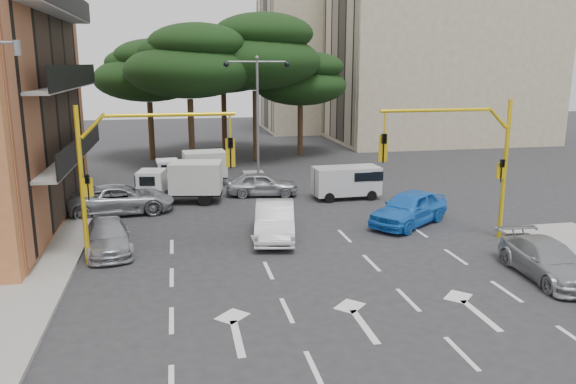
% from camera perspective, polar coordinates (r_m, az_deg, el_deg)
% --- Properties ---
extents(ground, '(120.00, 120.00, 0.00)m').
position_cam_1_polar(ground, '(21.30, 3.35, -7.58)').
color(ground, '#28282B').
rests_on(ground, ground).
extents(median_strip, '(1.40, 6.00, 0.15)m').
position_cam_1_polar(median_strip, '(36.40, -3.03, 1.23)').
color(median_strip, gray).
rests_on(median_strip, ground).
extents(apartment_beige_near, '(20.20, 12.15, 18.70)m').
position_cam_1_polar(apartment_beige_near, '(57.11, 15.18, 14.42)').
color(apartment_beige_near, tan).
rests_on(apartment_beige_near, ground).
extents(apartment_beige_far, '(16.20, 12.15, 16.70)m').
position_cam_1_polar(apartment_beige_far, '(65.81, 4.71, 13.69)').
color(apartment_beige_far, tan).
rests_on(apartment_beige_far, ground).
extents(pine_left_near, '(9.15, 9.15, 10.23)m').
position_cam_1_polar(pine_left_near, '(41.25, -9.97, 12.97)').
color(pine_left_near, '#382616').
rests_on(pine_left_near, ground).
extents(pine_center, '(9.98, 9.98, 11.16)m').
position_cam_1_polar(pine_center, '(43.68, -3.32, 14.03)').
color(pine_center, '#382616').
rests_on(pine_center, ground).
extents(pine_left_far, '(8.32, 8.32, 9.30)m').
position_cam_1_polar(pine_left_far, '(45.27, -13.97, 11.89)').
color(pine_left_far, '#382616').
rests_on(pine_left_far, ground).
extents(pine_right, '(7.49, 7.49, 8.37)m').
position_cam_1_polar(pine_right, '(46.38, 1.35, 11.42)').
color(pine_right, '#382616').
rests_on(pine_right, ground).
extents(pine_back, '(9.15, 9.15, 10.23)m').
position_cam_1_polar(pine_back, '(48.41, -6.57, 13.04)').
color(pine_back, '#382616').
rests_on(pine_back, ground).
extents(signal_mast_right, '(5.79, 0.37, 6.00)m').
position_cam_1_polar(signal_mast_right, '(24.65, 17.79, 3.99)').
color(signal_mast_right, yellow).
rests_on(signal_mast_right, ground).
extents(signal_mast_left, '(5.79, 0.37, 6.00)m').
position_cam_1_polar(signal_mast_left, '(21.63, -15.66, 2.95)').
color(signal_mast_left, yellow).
rests_on(signal_mast_left, ground).
extents(street_lamp_center, '(4.16, 0.36, 7.77)m').
position_cam_1_polar(street_lamp_center, '(35.70, -3.13, 9.67)').
color(street_lamp_center, slate).
rests_on(street_lamp_center, median_strip).
extents(car_white_hatch, '(2.45, 4.94, 1.56)m').
position_cam_1_polar(car_white_hatch, '(24.46, -1.35, -2.90)').
color(car_white_hatch, silver).
rests_on(car_white_hatch, ground).
extents(car_blue_compact, '(4.94, 4.35, 1.61)m').
position_cam_1_polar(car_blue_compact, '(27.01, 12.20, -1.61)').
color(car_blue_compact, blue).
rests_on(car_blue_compact, ground).
extents(car_silver_wagon, '(2.35, 4.47, 1.24)m').
position_cam_1_polar(car_silver_wagon, '(23.90, -17.81, -4.32)').
color(car_silver_wagon, '#9A9BA1').
rests_on(car_silver_wagon, ground).
extents(car_silver_cross_a, '(5.51, 2.98, 1.47)m').
position_cam_1_polar(car_silver_cross_a, '(29.68, -16.61, -0.70)').
color(car_silver_cross_a, '#999BA0').
rests_on(car_silver_cross_a, ground).
extents(car_silver_cross_b, '(4.29, 2.27, 1.39)m').
position_cam_1_polar(car_silver_cross_b, '(32.25, -2.64, 0.83)').
color(car_silver_cross_b, '#9B9EA3').
rests_on(car_silver_cross_b, ground).
extents(car_silver_parked, '(2.13, 4.64, 1.31)m').
position_cam_1_polar(car_silver_parked, '(22.03, 24.86, -6.28)').
color(car_silver_parked, '#93959A').
rests_on(car_silver_parked, ground).
extents(van_white, '(3.74, 1.79, 1.84)m').
position_cam_1_polar(van_white, '(31.69, 5.94, 0.98)').
color(van_white, silver).
rests_on(van_white, ground).
extents(box_truck_a, '(4.82, 2.67, 2.24)m').
position_cam_1_polar(box_truck_a, '(31.14, -10.81, 0.98)').
color(box_truck_a, white).
rests_on(box_truck_a, ground).
extents(box_truck_b, '(4.46, 2.17, 2.12)m').
position_cam_1_polar(box_truck_b, '(35.37, -9.70, 2.35)').
color(box_truck_b, silver).
rests_on(box_truck_b, ground).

